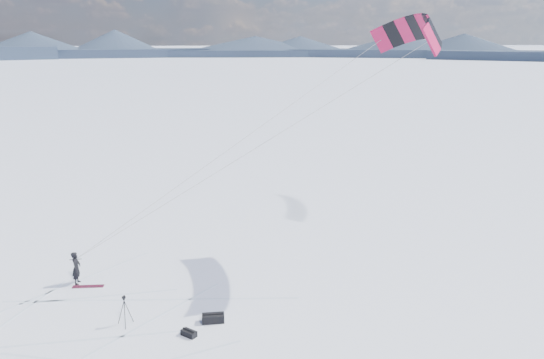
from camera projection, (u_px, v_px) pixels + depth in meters
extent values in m
plane|color=white|center=(120.00, 326.00, 21.55)|extent=(1800.00, 1800.00, 0.00)
cube|color=#1F2C3E|center=(382.00, 53.00, 321.84)|extent=(156.07, 96.69, 5.49)
cone|color=#1F2C3E|center=(383.00, 49.00, 321.13)|extent=(82.96, 82.96, 8.00)
cube|color=#1F2C3E|center=(227.00, 53.00, 329.36)|extent=(152.94, 56.08, 5.49)
cone|color=#1F2C3E|center=(227.00, 48.00, 328.65)|extent=(68.60, 68.60, 8.00)
cube|color=#1F2C3E|center=(65.00, 54.00, 309.47)|extent=(156.25, 77.25, 5.49)
cone|color=#1F2C3E|center=(65.00, 49.00, 308.76)|extent=(76.64, 76.64, 8.00)
cube|color=silver|center=(22.00, 356.00, 19.47)|extent=(3.52, 7.29, 0.01)
cube|color=silver|center=(82.00, 321.00, 21.90)|extent=(6.45, 7.79, 0.01)
cube|color=silver|center=(131.00, 293.00, 24.34)|extent=(11.66, 3.07, 0.01)
cube|color=silver|center=(207.00, 326.00, 21.55)|extent=(6.52, 4.83, 0.01)
cube|color=silver|center=(243.00, 297.00, 23.98)|extent=(8.85, 4.87, 0.01)
imported|color=black|center=(78.00, 283.00, 25.30)|extent=(0.44, 0.62, 1.60)
cube|color=maroon|center=(88.00, 286.00, 24.94)|extent=(1.45, 0.37, 0.04)
cylinder|color=black|center=(129.00, 311.00, 21.60)|extent=(0.33, 0.24, 1.10)
cylinder|color=black|center=(121.00, 312.00, 21.53)|extent=(0.36, 0.18, 1.10)
cylinder|color=black|center=(125.00, 315.00, 21.31)|extent=(0.06, 0.38, 1.10)
cylinder|color=black|center=(124.00, 304.00, 21.38)|extent=(0.04, 0.04, 0.34)
cube|color=black|center=(124.00, 299.00, 21.32)|extent=(0.10, 0.10, 0.05)
cube|color=black|center=(124.00, 297.00, 21.30)|extent=(0.15, 0.15, 0.10)
cylinder|color=black|center=(124.00, 296.00, 21.38)|extent=(0.07, 0.10, 0.07)
cube|color=black|center=(213.00, 318.00, 21.80)|extent=(0.92, 0.44, 0.34)
cylinder|color=black|center=(213.00, 314.00, 21.75)|extent=(0.86, 0.10, 0.09)
cube|color=black|center=(189.00, 333.00, 20.79)|extent=(0.67, 0.65, 0.23)
cylinder|color=black|center=(189.00, 330.00, 20.75)|extent=(0.49, 0.45, 0.07)
cube|color=#AF1141|center=(431.00, 40.00, 22.81)|extent=(1.21, 0.64, 1.46)
cube|color=black|center=(434.00, 33.00, 23.35)|extent=(1.11, 0.73, 1.40)
cube|color=#AF1141|center=(434.00, 29.00, 23.99)|extent=(1.00, 0.78, 1.33)
cube|color=black|center=(430.00, 27.00, 24.69)|extent=(0.88, 0.80, 1.25)
cube|color=#AF1141|center=(424.00, 26.00, 25.43)|extent=(0.83, 0.80, 1.18)
cube|color=black|center=(415.00, 27.00, 26.16)|extent=(0.95, 0.80, 1.25)
cube|color=#AF1141|center=(405.00, 30.00, 26.85)|extent=(1.07, 0.76, 1.33)
cube|color=black|center=(394.00, 34.00, 27.47)|extent=(1.17, 0.70, 1.40)
cube|color=#AF1141|center=(382.00, 39.00, 27.99)|extent=(1.26, 0.60, 1.46)
cylinder|color=gray|center=(245.00, 154.00, 23.90)|extent=(16.07, 1.90, 10.06)
cylinder|color=gray|center=(237.00, 143.00, 26.49)|extent=(15.78, 3.59, 10.06)
cylinder|color=black|center=(75.00, 259.00, 24.99)|extent=(0.55, 0.06, 0.03)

